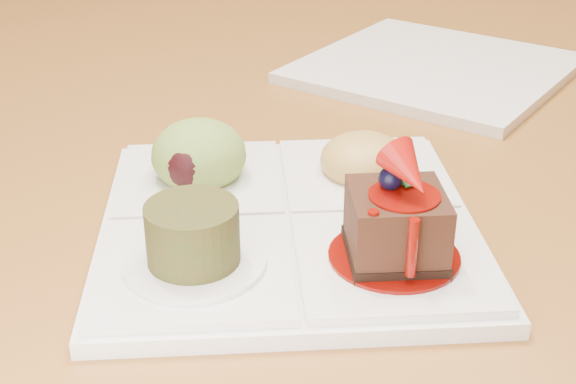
# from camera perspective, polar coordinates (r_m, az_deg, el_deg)

# --- Properties ---
(ground) EXTENTS (6.00, 6.00, 0.00)m
(ground) POSITION_cam_1_polar(r_m,az_deg,el_deg) (1.60, 2.41, -13.45)
(ground) COLOR brown
(dining_table) EXTENTS (1.00, 1.80, 0.75)m
(dining_table) POSITION_cam_1_polar(r_m,az_deg,el_deg) (1.26, 3.03, 10.63)
(dining_table) COLOR brown
(dining_table) RESTS_ON ground
(sampler_plate) EXTENTS (0.35, 0.35, 0.10)m
(sampler_plate) POSITION_cam_1_polar(r_m,az_deg,el_deg) (0.58, -0.23, -1.02)
(sampler_plate) COLOR silver
(sampler_plate) RESTS_ON dining_table
(second_plate) EXTENTS (0.34, 0.34, 0.01)m
(second_plate) POSITION_cam_1_polar(r_m,az_deg,el_deg) (0.93, 10.38, 8.64)
(second_plate) COLOR silver
(second_plate) RESTS_ON dining_table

